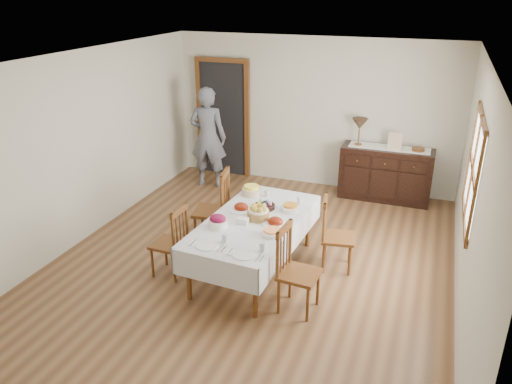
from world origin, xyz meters
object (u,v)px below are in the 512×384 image
(chair_right_near, at_px, (295,269))
(table_lamp, at_px, (360,125))
(sideboard, at_px, (385,174))
(person, at_px, (208,134))
(chair_right_far, at_px, (334,233))
(dining_table, at_px, (254,226))
(chair_left_far, at_px, (215,207))
(chair_left_near, at_px, (172,241))

(chair_right_near, bearing_deg, table_lamp, 4.10)
(sideboard, relative_size, person, 0.78)
(chair_right_far, relative_size, person, 0.51)
(dining_table, height_order, chair_right_near, chair_right_near)
(chair_left_far, relative_size, sideboard, 0.73)
(chair_right_far, bearing_deg, chair_left_far, 77.62)
(chair_left_near, height_order, chair_left_far, chair_left_far)
(person, bearing_deg, chair_left_far, 109.05)
(chair_left_far, bearing_deg, chair_right_near, 42.66)
(person, relative_size, table_lamp, 4.14)
(chair_left_near, distance_m, chair_right_far, 2.02)
(chair_right_far, bearing_deg, chair_right_near, 157.77)
(dining_table, relative_size, chair_right_near, 2.15)
(chair_left_near, xyz_separation_m, sideboard, (2.17, 3.36, -0.02))
(sideboard, distance_m, table_lamp, 0.94)
(chair_left_far, distance_m, chair_right_far, 1.68)
(dining_table, xyz_separation_m, sideboard, (1.26, 2.92, -0.18))
(chair_right_far, relative_size, sideboard, 0.65)
(sideboard, bearing_deg, chair_left_far, -129.64)
(chair_left_near, bearing_deg, chair_right_near, 86.13)
(sideboard, xyz_separation_m, table_lamp, (-0.49, -0.00, 0.80))
(dining_table, xyz_separation_m, chair_left_far, (-0.75, 0.49, -0.08))
(sideboard, bearing_deg, chair_right_near, -99.06)
(dining_table, height_order, sideboard, sideboard)
(sideboard, bearing_deg, table_lamp, -179.43)
(chair_right_far, distance_m, sideboard, 2.53)
(dining_table, bearing_deg, chair_left_near, -150.27)
(table_lamp, bearing_deg, chair_right_far, -86.49)
(dining_table, distance_m, person, 3.06)
(chair_right_far, relative_size, table_lamp, 2.10)
(chair_left_near, distance_m, chair_left_far, 0.94)
(sideboard, distance_m, person, 3.12)
(chair_left_far, height_order, person, person)
(dining_table, distance_m, table_lamp, 3.08)
(chair_left_near, relative_size, table_lamp, 2.03)
(chair_right_near, distance_m, sideboard, 3.56)
(dining_table, distance_m, sideboard, 3.19)
(chair_left_near, relative_size, chair_right_far, 0.97)
(chair_right_near, relative_size, person, 0.53)
(chair_right_near, bearing_deg, dining_table, 54.82)
(chair_left_near, bearing_deg, chair_right_far, 116.65)
(chair_left_near, distance_m, chair_right_near, 1.62)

